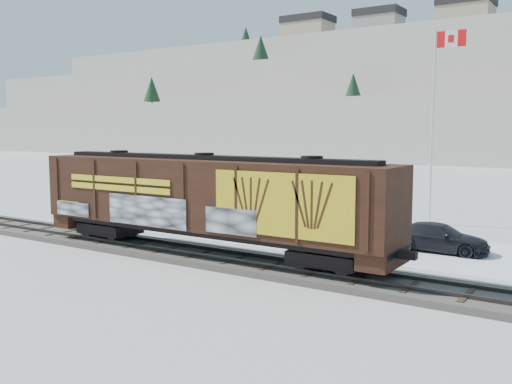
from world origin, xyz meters
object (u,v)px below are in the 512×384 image
Objects in this scene: car_silver at (340,225)px; car_dark at (439,237)px; flagpole at (433,153)px; car_white at (316,228)px; hopper_railcar at (205,197)px.

car_dark is (5.78, -0.87, 0.01)m from car_silver.
flagpole is 9.23m from car_dark.
car_white is (-3.69, -8.77, -3.85)m from flagpole.
hopper_railcar is 4.64× the size of car_silver.
flagpole is 8.61m from car_silver.
flagpole is 3.05× the size of car_silver.
hopper_railcar is at bearing -110.99° from flagpole.
hopper_railcar is 11.78m from car_dark.
hopper_railcar is 9.26m from car_silver.
flagpole is 2.55× the size of car_dark.
car_dark is (8.70, 7.63, -2.19)m from hopper_railcar.
car_dark is at bearing 41.26° from hopper_railcar.
car_white reaches higher than car_dark.
car_white reaches higher than car_silver.
flagpole reaches higher than car_white.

